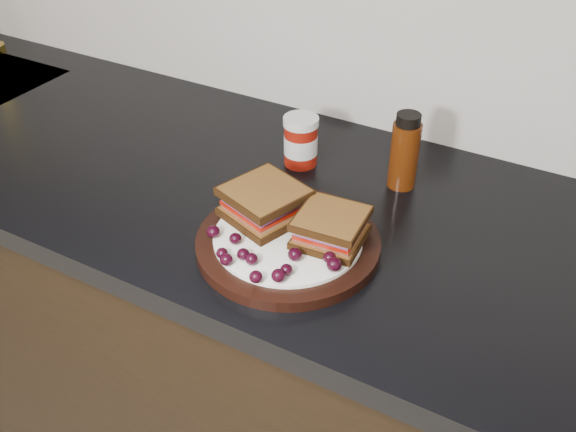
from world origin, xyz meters
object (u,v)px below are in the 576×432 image
(sandwich_left, at_px, (265,203))
(condiment_jar, at_px, (301,141))
(plate, at_px, (288,243))
(oil_bottle, at_px, (405,151))

(sandwich_left, xyz_separation_m, condiment_jar, (-0.04, 0.20, -0.00))
(plate, height_order, sandwich_left, sandwich_left)
(sandwich_left, bearing_deg, condiment_jar, 121.45)
(condiment_jar, relative_size, oil_bottle, 0.68)
(oil_bottle, bearing_deg, plate, -109.21)
(condiment_jar, xyz_separation_m, oil_bottle, (0.19, 0.02, 0.02))
(sandwich_left, distance_m, oil_bottle, 0.27)
(sandwich_left, relative_size, oil_bottle, 0.82)
(plate, xyz_separation_m, sandwich_left, (-0.06, 0.03, 0.04))
(plate, bearing_deg, condiment_jar, 113.83)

